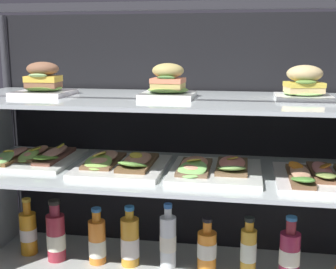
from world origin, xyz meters
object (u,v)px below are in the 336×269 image
at_px(juice_bottle_back_right, 97,242).
at_px(juice_bottle_near_post, 130,242).
at_px(plated_roll_sandwich_mid_right, 304,85).
at_px(juice_bottle_front_second, 28,232).
at_px(juice_bottle_front_fourth, 207,249).
at_px(juice_bottle_back_left, 168,241).
at_px(plated_roll_sandwich_near_right_corner, 167,85).
at_px(juice_bottle_tucked_behind, 248,250).
at_px(open_sandwich_tray_left_of_center, 324,176).
at_px(plated_roll_sandwich_mid_left, 43,83).
at_px(open_sandwich_tray_far_left, 121,164).
at_px(juice_bottle_front_right_end, 289,255).
at_px(open_sandwich_tray_mid_left, 35,157).
at_px(open_sandwich_tray_mid_right, 214,169).
at_px(juice_bottle_back_center, 56,236).

relative_size(juice_bottle_back_right, juice_bottle_near_post, 0.94).
bearing_deg(plated_roll_sandwich_mid_right, juice_bottle_front_second, 178.18).
height_order(juice_bottle_back_right, juice_bottle_front_fourth, juice_bottle_back_right).
relative_size(plated_roll_sandwich_mid_right, juice_bottle_back_left, 0.73).
height_order(plated_roll_sandwich_near_right_corner, juice_bottle_tucked_behind, plated_roll_sandwich_near_right_corner).
bearing_deg(juice_bottle_front_second, open_sandwich_tray_left_of_center, -6.25).
distance_m(plated_roll_sandwich_mid_left, plated_roll_sandwich_near_right_corner, 0.44).
xyz_separation_m(juice_bottle_front_second, juice_bottle_front_fourth, (0.71, -0.00, -0.01)).
bearing_deg(juice_bottle_back_right, juice_bottle_tucked_behind, 1.42).
distance_m(open_sandwich_tray_far_left, juice_bottle_tucked_behind, 0.56).
xyz_separation_m(juice_bottle_back_left, juice_bottle_tucked_behind, (0.30, 0.00, -0.01)).
relative_size(plated_roll_sandwich_mid_right, juice_bottle_front_right_end, 0.76).
height_order(open_sandwich_tray_mid_left, open_sandwich_tray_far_left, open_sandwich_tray_far_left).
xyz_separation_m(juice_bottle_back_right, juice_bottle_tucked_behind, (0.57, 0.01, 0.01)).
height_order(open_sandwich_tray_left_of_center, juice_bottle_near_post, open_sandwich_tray_left_of_center).
distance_m(open_sandwich_tray_left_of_center, juice_bottle_back_right, 0.86).
bearing_deg(open_sandwich_tray_mid_right, juice_bottle_near_post, 165.95).
height_order(open_sandwich_tray_left_of_center, juice_bottle_back_center, open_sandwich_tray_left_of_center).
distance_m(juice_bottle_back_right, juice_bottle_front_fourth, 0.42).
height_order(open_sandwich_tray_far_left, juice_bottle_back_right, open_sandwich_tray_far_left).
relative_size(juice_bottle_tucked_behind, juice_bottle_front_right_end, 0.91).
relative_size(juice_bottle_back_center, juice_bottle_back_right, 1.10).
distance_m(open_sandwich_tray_mid_left, open_sandwich_tray_far_left, 0.35).
bearing_deg(plated_roll_sandwich_near_right_corner, juice_bottle_front_second, 172.94).
relative_size(juice_bottle_front_second, juice_bottle_back_left, 0.92).
bearing_deg(open_sandwich_tray_mid_left, juice_bottle_front_right_end, 0.48).
height_order(plated_roll_sandwich_mid_right, juice_bottle_tucked_behind, plated_roll_sandwich_mid_right).
bearing_deg(juice_bottle_back_right, juice_bottle_front_right_end, -0.89).
bearing_deg(open_sandwich_tray_mid_left, open_sandwich_tray_far_left, -7.37).
distance_m(plated_roll_sandwich_mid_left, open_sandwich_tray_far_left, 0.39).
xyz_separation_m(juice_bottle_tucked_behind, juice_bottle_front_right_end, (0.14, -0.03, 0.00)).
bearing_deg(plated_roll_sandwich_mid_left, juice_bottle_back_left, 8.55).
distance_m(open_sandwich_tray_far_left, juice_bottle_front_fourth, 0.46).
xyz_separation_m(open_sandwich_tray_mid_left, open_sandwich_tray_mid_right, (0.67, -0.05, 0.00)).
bearing_deg(juice_bottle_back_right, juice_bottle_near_post, 2.75).
xyz_separation_m(juice_bottle_back_center, juice_bottle_near_post, (0.29, 0.01, -0.01)).
height_order(open_sandwich_tray_mid_left, juice_bottle_back_left, open_sandwich_tray_mid_left).
xyz_separation_m(plated_roll_sandwich_near_right_corner, juice_bottle_near_post, (-0.15, 0.05, -0.60)).
height_order(open_sandwich_tray_mid_left, juice_bottle_front_fourth, open_sandwich_tray_mid_left).
bearing_deg(juice_bottle_back_center, juice_bottle_front_fourth, 2.80).
xyz_separation_m(open_sandwich_tray_left_of_center, juice_bottle_near_post, (-0.66, 0.10, -0.32)).
distance_m(juice_bottle_back_left, juice_bottle_front_fourth, 0.15).
bearing_deg(open_sandwich_tray_mid_left, open_sandwich_tray_mid_right, -4.63).
xyz_separation_m(open_sandwich_tray_far_left, juice_bottle_tucked_behind, (0.45, 0.08, -0.32)).
height_order(juice_bottle_front_second, juice_bottle_back_center, juice_bottle_back_center).
bearing_deg(juice_bottle_back_right, juice_bottle_back_left, 2.88).
distance_m(plated_roll_sandwich_near_right_corner, juice_bottle_front_second, 0.83).
height_order(plated_roll_sandwich_near_right_corner, juice_bottle_near_post, plated_roll_sandwich_near_right_corner).
relative_size(open_sandwich_tray_mid_left, juice_bottle_front_fourth, 1.62).
height_order(plated_roll_sandwich_near_right_corner, juice_bottle_back_left, plated_roll_sandwich_near_right_corner).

